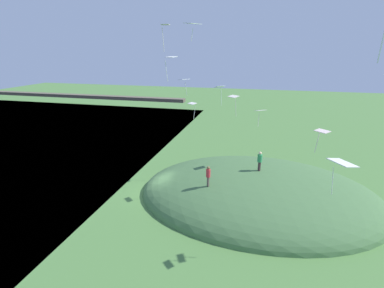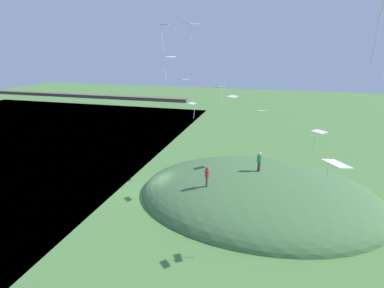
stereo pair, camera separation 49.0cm
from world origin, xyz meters
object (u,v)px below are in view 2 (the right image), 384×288
at_px(person_watching_kites, 207,174).
at_px(kite_5, 233,98).
at_px(kite_2, 319,133).
at_px(kite_4, 169,59).
at_px(person_near_shore, 259,159).
at_px(kite_11, 191,24).
at_px(kite_6, 164,28).
at_px(kite_10, 184,80).
at_px(kite_7, 192,104).
at_px(kite_3, 336,165).
at_px(kite_1, 220,88).
at_px(kite_12, 260,111).

distance_m(person_watching_kites, kite_5, 6.59).
height_order(kite_2, kite_4, kite_4).
height_order(person_near_shore, kite_11, kite_11).
height_order(kite_4, kite_6, kite_6).
bearing_deg(kite_11, kite_10, 116.29).
bearing_deg(kite_5, kite_6, -159.26).
xyz_separation_m(person_watching_kites, kite_5, (1.57, 2.29, 5.98)).
bearing_deg(kite_7, person_near_shore, -7.87).
bearing_deg(kite_3, kite_1, 116.02).
relative_size(kite_4, kite_10, 1.18).
xyz_separation_m(person_near_shore, kite_5, (-2.46, -1.00, 5.53)).
xyz_separation_m(person_near_shore, kite_7, (-6.44, 0.89, 4.46)).
distance_m(kite_7, kite_11, 7.56).
bearing_deg(person_near_shore, kite_2, 160.24).
bearing_deg(person_watching_kites, kite_3, 164.08).
height_order(kite_3, kite_11, kite_11).
distance_m(person_near_shore, kite_3, 13.93).
distance_m(kite_4, kite_7, 6.63).
distance_m(kite_3, kite_5, 12.99).
bearing_deg(person_watching_kites, kite_10, -14.97).
height_order(kite_2, kite_11, kite_11).
bearing_deg(person_watching_kites, kite_7, -23.98).
distance_m(kite_2, kite_7, 13.25).
xyz_separation_m(person_near_shore, kite_12, (-0.28, 1.56, 4.01)).
xyz_separation_m(kite_3, kite_7, (-9.70, 13.54, -0.38)).
distance_m(kite_2, kite_12, 10.40).
bearing_deg(kite_4, person_near_shore, 32.13).
bearing_deg(person_near_shore, kite_6, 70.18).
bearing_deg(kite_6, kite_2, -25.99).
distance_m(kite_3, kite_4, 13.62).
distance_m(kite_2, kite_6, 13.36).
xyz_separation_m(person_near_shore, kite_11, (-5.53, -2.69, 11.06)).
distance_m(person_watching_kites, kite_4, 9.55).
bearing_deg(kite_10, kite_2, -40.27).
height_order(kite_7, kite_12, kite_7).
bearing_deg(kite_2, kite_5, 128.15).
height_order(kite_2, kite_12, kite_2).
xyz_separation_m(kite_4, kite_7, (0.33, 5.14, -4.18)).
relative_size(person_watching_kites, kite_1, 0.93).
bearing_deg(kite_12, kite_6, -148.38).
bearing_deg(kite_2, kite_6, 154.01).
distance_m(kite_1, kite_3, 16.97).
bearing_deg(person_near_shore, kite_5, 71.13).
bearing_deg(kite_6, kite_1, 58.22).
xyz_separation_m(kite_7, kite_10, (-0.69, -0.35, 2.20)).
distance_m(person_near_shore, kite_4, 11.77).
relative_size(person_near_shore, kite_6, 0.92).
xyz_separation_m(person_watching_kites, kite_10, (-3.09, 3.83, 7.12)).
bearing_deg(kite_11, kite_12, 38.96).
bearing_deg(kite_1, kite_12, -14.73).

